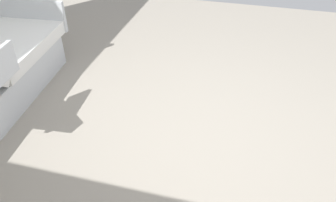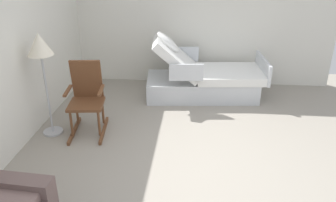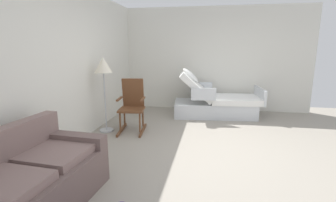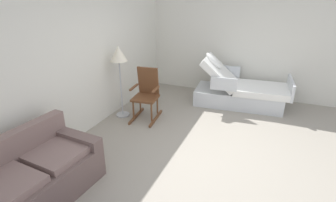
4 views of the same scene
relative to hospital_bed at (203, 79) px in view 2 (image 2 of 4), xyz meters
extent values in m
plane|color=gray|center=(-2.19, 0.06, -0.32)|extent=(7.17, 7.17, 0.00)
cube|color=silver|center=(0.73, 0.06, 1.03)|extent=(0.10, 4.93, 2.70)
cube|color=silver|center=(0.00, 0.02, -0.15)|extent=(1.05, 2.01, 0.35)
cube|color=white|center=(0.04, -0.45, 0.10)|extent=(1.02, 1.24, 0.14)
cube|color=white|center=(-0.04, 0.47, 0.41)|extent=(0.98, 0.88, 0.73)
ellipsoid|color=white|center=(-0.06, 0.62, 0.68)|extent=(0.38, 0.48, 0.42)
cube|color=silver|center=(-0.53, 0.27, 0.31)|extent=(0.09, 0.56, 0.28)
cube|color=silver|center=(0.47, 0.37, 0.31)|extent=(0.09, 0.56, 0.28)
cube|color=silver|center=(0.10, -1.05, 0.21)|extent=(0.95, 0.14, 0.36)
cylinder|color=black|center=(-0.44, 0.78, -0.27)|extent=(0.10, 0.10, 0.10)
cylinder|color=black|center=(0.28, 0.85, -0.27)|extent=(0.10, 0.10, 0.10)
cylinder|color=black|center=(-0.29, -0.81, -0.27)|extent=(0.10, 0.10, 0.10)
cylinder|color=black|center=(0.43, -0.74, -0.27)|extent=(0.10, 0.10, 0.10)
cube|color=brown|center=(-1.52, 1.86, -0.30)|extent=(0.76, 0.13, 0.05)
cube|color=brown|center=(-1.46, 1.43, -0.30)|extent=(0.76, 0.13, 0.05)
cylinder|color=brown|center=(-1.65, 1.43, -0.07)|extent=(0.04, 0.04, 0.40)
cylinder|color=brown|center=(-1.69, 1.82, -0.07)|extent=(0.04, 0.04, 0.40)
cylinder|color=brown|center=(-1.28, 1.48, -0.07)|extent=(0.04, 0.04, 0.40)
cylinder|color=brown|center=(-1.33, 1.86, -0.07)|extent=(0.04, 0.04, 0.40)
cube|color=brown|center=(-1.49, 1.65, 0.13)|extent=(0.51, 0.53, 0.04)
cube|color=brown|center=(-1.29, 1.67, 0.43)|extent=(0.17, 0.44, 0.60)
cube|color=brown|center=(-1.48, 1.42, 0.35)|extent=(0.39, 0.09, 0.03)
cube|color=brown|center=(-1.54, 1.87, 0.35)|extent=(0.39, 0.09, 0.03)
cylinder|color=#B2B5BA|center=(-1.55, 2.17, -0.31)|extent=(0.28, 0.28, 0.03)
cylinder|color=#B2B5BA|center=(-1.55, 2.17, 0.28)|extent=(0.03, 0.03, 1.15)
cone|color=silver|center=(-1.55, 2.17, 1.01)|extent=(0.34, 0.34, 0.30)
camera|label=1|loc=(-2.44, 2.12, 1.68)|focal=35.77mm
camera|label=2|loc=(-5.77, 0.08, 2.20)|focal=36.75mm
camera|label=3|loc=(-6.02, 0.10, 1.31)|focal=26.31mm
camera|label=4|loc=(-5.81, -0.68, 2.11)|focal=27.93mm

